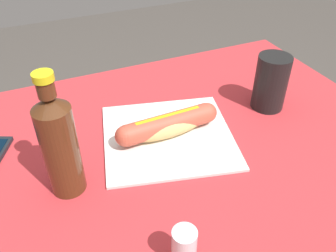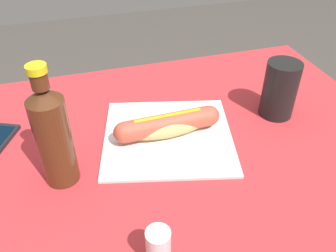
% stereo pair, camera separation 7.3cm
% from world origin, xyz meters
% --- Properties ---
extents(dining_table, '(1.00, 0.79, 0.77)m').
position_xyz_m(dining_table, '(0.00, 0.00, 0.61)').
color(dining_table, brown).
rests_on(dining_table, ground).
extents(paper_wrapper, '(0.32, 0.31, 0.01)m').
position_xyz_m(paper_wrapper, '(0.01, 0.06, 0.78)').
color(paper_wrapper, silver).
rests_on(paper_wrapper, dining_table).
extents(hot_dog, '(0.23, 0.06, 0.05)m').
position_xyz_m(hot_dog, '(0.01, 0.06, 0.81)').
color(hot_dog, '#DBB26B').
rests_on(hot_dog, paper_wrapper).
extents(soda_bottle, '(0.06, 0.06, 0.23)m').
position_xyz_m(soda_bottle, '(-0.21, 0.00, 0.88)').
color(soda_bottle, '#4C2814').
rests_on(soda_bottle, dining_table).
extents(drinking_cup, '(0.07, 0.07, 0.13)m').
position_xyz_m(drinking_cup, '(0.27, 0.07, 0.84)').
color(drinking_cup, black).
rests_on(drinking_cup, dining_table).
extents(salt_shaker, '(0.04, 0.04, 0.07)m').
position_xyz_m(salt_shaker, '(-0.09, -0.21, 0.81)').
color(salt_shaker, silver).
rests_on(salt_shaker, dining_table).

